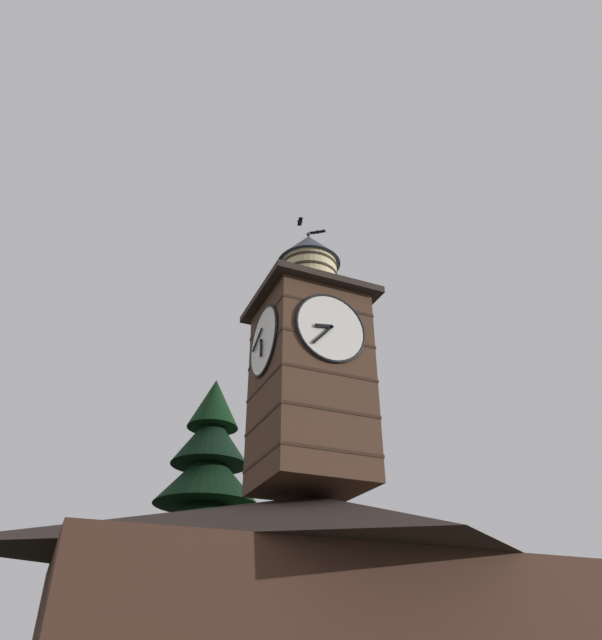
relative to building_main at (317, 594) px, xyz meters
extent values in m
cube|color=#472B20|center=(0.00, 0.00, -1.11)|extent=(14.71, 9.41, 3.65)
pyramid|color=#2D231E|center=(0.00, 0.00, 1.76)|extent=(15.31, 10.01, 2.09)
cube|color=#4C3323|center=(0.43, 0.55, 6.10)|extent=(3.34, 3.34, 6.60)
cube|color=#352318|center=(0.43, 0.55, 3.60)|extent=(3.38, 3.38, 0.10)
cube|color=#352318|center=(0.43, 0.55, 4.83)|extent=(3.38, 3.38, 0.10)
cube|color=#352318|center=(0.43, 0.55, 6.07)|extent=(3.38, 3.38, 0.10)
cube|color=#352318|center=(0.43, 0.55, 7.31)|extent=(3.38, 3.38, 0.10)
cube|color=#352318|center=(0.43, 0.55, 8.54)|extent=(3.38, 3.38, 0.10)
cylinder|color=white|center=(0.43, 2.25, 7.66)|extent=(2.45, 0.10, 2.45)
torus|color=black|center=(0.43, 2.28, 7.66)|extent=(2.55, 0.10, 2.55)
cube|color=black|center=(0.73, 2.35, 7.62)|extent=(0.62, 0.04, 0.21)
cube|color=black|center=(0.76, 2.35, 7.29)|extent=(0.74, 0.04, 0.79)
sphere|color=black|center=(0.43, 2.36, 7.66)|extent=(0.10, 0.10, 0.10)
cylinder|color=white|center=(2.12, 0.55, 7.66)|extent=(0.10, 2.45, 2.45)
torus|color=black|center=(2.15, 0.55, 7.66)|extent=(0.10, 2.55, 2.55)
cube|color=black|center=(2.22, 0.54, 7.36)|extent=(0.04, 0.14, 0.62)
cube|color=black|center=(2.22, 0.11, 7.90)|extent=(0.04, 0.92, 0.55)
sphere|color=black|center=(2.23, 0.55, 7.66)|extent=(0.10, 0.10, 0.10)
cube|color=#2D231E|center=(0.43, 0.55, 9.53)|extent=(4.04, 4.04, 0.25)
cylinder|color=beige|center=(0.43, 0.55, 10.51)|extent=(2.14, 2.14, 1.72)
cylinder|color=#2D2319|center=(0.43, 0.55, 9.87)|extent=(2.20, 2.20, 0.10)
cylinder|color=#2D2319|center=(0.43, 0.55, 10.30)|extent=(2.20, 2.20, 0.10)
cylinder|color=#2D2319|center=(0.43, 0.55, 10.73)|extent=(2.20, 2.20, 0.10)
cylinder|color=#2D2319|center=(0.43, 0.55, 11.16)|extent=(2.20, 2.20, 0.10)
cone|color=#2D3847|center=(0.43, 0.55, 12.07)|extent=(2.44, 2.44, 1.39)
sphere|color=#2D3847|center=(0.43, 0.55, 12.87)|extent=(0.16, 0.16, 0.16)
cone|color=black|center=(2.03, -5.99, -0.07)|extent=(7.22, 7.22, 2.40)
cone|color=black|center=(2.03, -5.99, 1.43)|extent=(6.21, 6.21, 2.21)
cone|color=black|center=(2.03, -5.99, 3.07)|extent=(5.21, 5.21, 2.27)
cone|color=black|center=(2.03, -5.99, 4.72)|extent=(4.20, 4.20, 2.38)
cone|color=black|center=(2.03, -5.99, 6.29)|extent=(3.19, 3.19, 2.31)
cone|color=black|center=(2.03, -5.99, 7.86)|extent=(2.18, 2.18, 2.23)
sphere|color=silver|center=(-19.50, -29.90, 7.97)|extent=(2.32, 2.32, 2.32)
ellipsoid|color=black|center=(0.05, -1.19, 15.04)|extent=(0.29, 0.21, 0.14)
cube|color=black|center=(0.01, -1.32, 15.04)|extent=(0.25, 0.31, 0.05)
cube|color=black|center=(0.08, -1.06, 15.04)|extent=(0.25, 0.31, 0.05)
ellipsoid|color=black|center=(-0.39, -0.31, 13.92)|extent=(0.22, 0.24, 0.12)
cube|color=black|center=(-0.26, -0.41, 13.92)|extent=(0.36, 0.32, 0.04)
cube|color=black|center=(-0.53, -0.21, 13.92)|extent=(0.36, 0.32, 0.04)
camera|label=1|loc=(7.61, 16.42, -1.46)|focal=31.42mm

